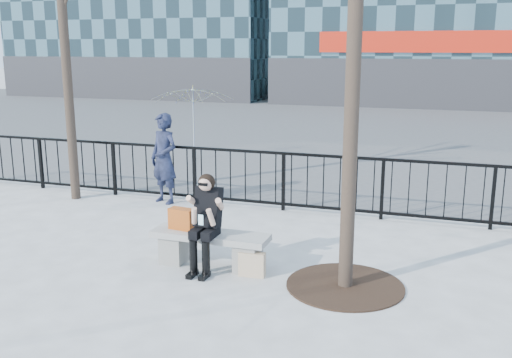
% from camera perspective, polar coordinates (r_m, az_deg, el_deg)
% --- Properties ---
extents(ground, '(120.00, 120.00, 0.00)m').
position_cam_1_polar(ground, '(8.07, -4.56, -8.66)').
color(ground, gray).
rests_on(ground, ground).
extents(street_surface, '(60.00, 23.00, 0.01)m').
position_cam_1_polar(street_surface, '(22.28, 10.72, 5.20)').
color(street_surface, '#474747').
rests_on(street_surface, ground).
extents(railing, '(14.00, 0.06, 1.10)m').
position_cam_1_polar(railing, '(10.60, 1.73, -0.16)').
color(railing, black).
rests_on(railing, ground).
extents(tree_grate, '(1.50, 1.50, 0.02)m').
position_cam_1_polar(tree_grate, '(7.48, 8.89, -10.49)').
color(tree_grate, black).
rests_on(tree_grate, ground).
extents(bench_main, '(1.65, 0.46, 0.49)m').
position_cam_1_polar(bench_main, '(7.96, -4.59, -6.65)').
color(bench_main, slate).
rests_on(bench_main, ground).
extents(seated_woman, '(0.50, 0.64, 1.34)m').
position_cam_1_polar(seated_woman, '(7.70, -5.11, -4.44)').
color(seated_woman, black).
rests_on(seated_woman, ground).
extents(handbag, '(0.38, 0.22, 0.30)m').
position_cam_1_polar(handbag, '(8.04, -7.42, -3.97)').
color(handbag, '#B14C15').
rests_on(handbag, bench_main).
extents(shopping_bag, '(0.36, 0.14, 0.33)m').
position_cam_1_polar(shopping_bag, '(7.65, -0.39, -8.53)').
color(shopping_bag, beige).
rests_on(shopping_bag, ground).
extents(standing_man, '(0.75, 0.61, 1.75)m').
position_cam_1_polar(standing_man, '(11.15, -9.18, 2.04)').
color(standing_man, black).
rests_on(standing_man, ground).
extents(vendor_umbrella, '(2.45, 2.49, 1.99)m').
position_cam_1_polar(vendor_umbrella, '(15.41, -6.32, 5.61)').
color(vendor_umbrella, yellow).
rests_on(vendor_umbrella, ground).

